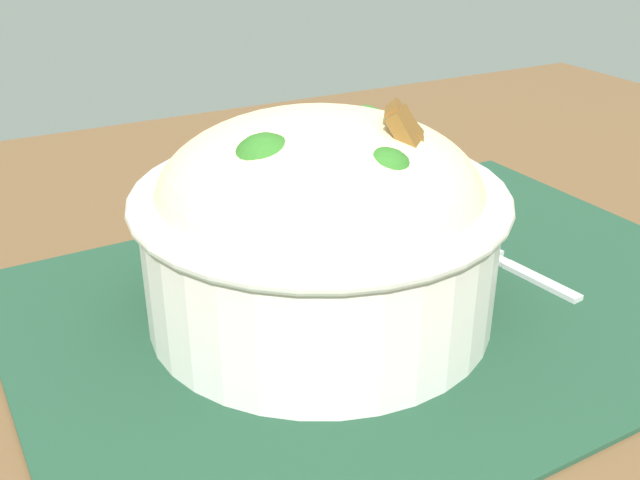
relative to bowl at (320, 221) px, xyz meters
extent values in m
cube|color=brown|center=(0.06, 0.01, -0.08)|extent=(1.19, 0.91, 0.03)
cylinder|color=brown|center=(0.60, 0.40, -0.47)|extent=(0.04, 0.04, 0.74)
cube|color=#1E422D|center=(0.05, 0.00, -0.06)|extent=(0.47, 0.35, 0.00)
cylinder|color=silver|center=(0.00, 0.00, -0.02)|extent=(0.21, 0.21, 0.08)
torus|color=silver|center=(0.00, 0.00, 0.02)|extent=(0.22, 0.22, 0.01)
ellipsoid|color=beige|center=(0.00, 0.00, 0.02)|extent=(0.20, 0.20, 0.09)
sphere|color=#2C6921|center=(0.01, -0.05, 0.04)|extent=(0.03, 0.03, 0.03)
sphere|color=#2C6921|center=(0.05, 0.03, 0.04)|extent=(0.03, 0.03, 0.03)
sphere|color=#2C6921|center=(-0.04, -0.01, 0.04)|extent=(0.04, 0.04, 0.04)
cylinder|color=orange|center=(0.02, -0.01, 0.04)|extent=(0.03, 0.03, 0.01)
cylinder|color=orange|center=(0.02, 0.03, 0.04)|extent=(0.02, 0.03, 0.01)
cylinder|color=orange|center=(0.03, -0.02, 0.04)|extent=(0.03, 0.02, 0.01)
cube|color=brown|center=(0.04, -0.04, 0.05)|extent=(0.04, 0.04, 0.04)
cube|color=brown|center=(0.04, -0.03, 0.05)|extent=(0.04, 0.04, 0.04)
cube|color=#BDBDBD|center=(0.15, -0.04, -0.06)|extent=(0.02, 0.06, 0.00)
cube|color=#BDBDBD|center=(0.14, 0.00, -0.06)|extent=(0.01, 0.01, 0.00)
cube|color=#BDBDBD|center=(0.14, 0.02, -0.06)|extent=(0.03, 0.03, 0.00)
cube|color=#BDBDBD|center=(0.15, 0.04, -0.06)|extent=(0.01, 0.02, 0.00)
cube|color=#BDBDBD|center=(0.14, 0.04, -0.06)|extent=(0.01, 0.02, 0.00)
cube|color=#BDBDBD|center=(0.13, 0.04, -0.06)|extent=(0.01, 0.02, 0.00)
cube|color=#BDBDBD|center=(0.13, 0.04, -0.06)|extent=(0.01, 0.02, 0.00)
camera|label=1|loc=(-0.19, -0.35, 0.18)|focal=41.71mm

